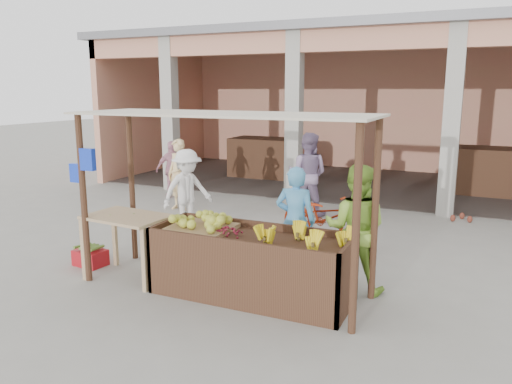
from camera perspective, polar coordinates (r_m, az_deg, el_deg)
The scene contains 19 objects.
ground at distance 6.94m, azimuth -4.35°, elevation -11.09°, with size 60.00×60.00×0.00m, color gray.
market_building at distance 14.84m, azimuth 12.79°, elevation 11.47°, with size 14.40×6.40×4.20m.
fruit_stall at distance 6.58m, azimuth -0.54°, elevation -8.61°, with size 2.60×0.95×0.80m, color #4A2E1D.
stall_awning at distance 6.50m, azimuth -4.48°, elevation 5.42°, with size 4.09×1.35×2.39m.
banana_heap at distance 6.13m, azimuth 5.49°, elevation -5.32°, with size 1.05×0.57×0.19m, color yellow, non-canonical shape.
melon_tray at distance 6.81m, azimuth -6.23°, elevation -3.55°, with size 0.83×0.72×0.21m.
berry_heap at distance 6.53m, azimuth -3.23°, elevation -4.40°, with size 0.48×0.39×0.15m, color maroon.
side_table at distance 7.33m, azimuth -14.50°, elevation -3.70°, with size 1.21×0.86×0.93m.
papaya_pile at distance 7.27m, azimuth -14.59°, elevation -1.94°, with size 0.62×0.35×0.18m, color #467E29, non-canonical shape.
red_crate at distance 8.20m, azimuth -18.39°, elevation -7.12°, with size 0.47×0.34×0.25m, color #AC121A.
plantain_bundle at distance 8.15m, azimuth -18.47°, elevation -6.04°, with size 0.39×0.27×0.08m, color #5B8530, non-canonical shape.
produce_sacks at distance 11.12m, azimuth 22.51°, elevation -1.71°, with size 0.73×0.68×0.55m.
vendor_blue at distance 7.26m, azimuth 4.53°, elevation -2.90°, with size 0.64×0.47×1.72m, color #55ABE7.
vendor_green at distance 6.76m, azimuth 11.32°, elevation -3.73°, with size 0.88×0.51×1.82m, color #8BBB3A.
motorcycle at distance 8.85m, azimuth 7.98°, elevation -2.75°, with size 1.89×0.65×0.98m, color #A62C0E.
shopper_a at distance 9.56m, azimuth -7.87°, elevation 0.54°, with size 1.09×0.55×1.70m, color white.
shopper_b at distance 12.66m, azimuth -9.49°, elevation 2.78°, with size 0.89×0.47×1.51m, color pink.
shopper_e at distance 11.30m, azimuth -8.85°, elevation 2.12°, with size 0.62×0.47×1.66m, color #F5CF8D.
shopper_f at distance 10.74m, azimuth 5.93°, elevation 2.48°, with size 0.95×0.55×1.95m, color gray.
Camera 1 is at (3.10, -5.59, 2.68)m, focal length 35.00 mm.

